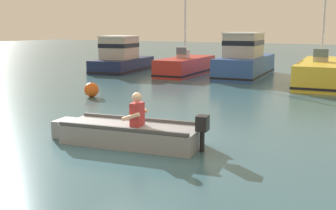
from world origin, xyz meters
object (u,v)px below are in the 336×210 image
Objects in this scene: rowboat_with_person at (129,133)px; moored_boat_red at (186,66)px; moored_boat_blue at (245,60)px; moored_boat_navy at (121,59)px; moored_boat_yellow at (321,73)px; mooring_buoy at (91,90)px.

moored_boat_red is (-5.08, 12.98, 0.21)m from rowboat_with_person.
moored_boat_red is 0.88× the size of moored_boat_blue.
moored_boat_red is at bearing 5.18° from moored_boat_navy.
moored_boat_blue is at bearing 168.05° from moored_boat_yellow.
moored_boat_yellow is at bearing 49.67° from mooring_buoy.
moored_boat_blue is at bearing 97.84° from rowboat_with_person.
moored_boat_red is 7.18m from moored_boat_yellow.
moored_boat_navy is 9.50× the size of mooring_buoy.
moored_boat_yellow is at bearing 0.38° from moored_boat_navy.
rowboat_with_person is at bearing -43.38° from mooring_buoy.
moored_boat_yellow reaches higher than mooring_buoy.
moored_boat_navy is 11.26m from moored_boat_yellow.
rowboat_with_person is 12.86m from moored_boat_yellow.
mooring_buoy is at bearing -61.64° from moored_boat_navy.
moored_boat_yellow is (11.26, 0.08, -0.25)m from moored_boat_navy.
moored_boat_navy is 0.89× the size of moored_boat_blue.
mooring_buoy is (0.26, -8.43, -0.19)m from moored_boat_red.
rowboat_with_person is 15.60m from moored_boat_navy.
moored_boat_yellow is (7.17, -0.29, 0.05)m from moored_boat_red.
moored_boat_red is at bearing 111.36° from rowboat_with_person.
rowboat_with_person is 0.54× the size of moored_boat_yellow.
moored_boat_red is 8.44m from mooring_buoy.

